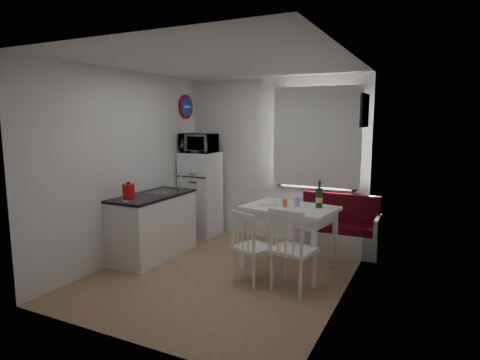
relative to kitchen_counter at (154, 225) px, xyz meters
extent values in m
cube|color=#9B7652|center=(1.20, -0.16, -0.46)|extent=(3.00, 3.50, 0.02)
cube|color=white|center=(1.20, -0.16, 2.14)|extent=(3.00, 3.50, 0.02)
cube|color=white|center=(1.20, 1.59, 0.84)|extent=(3.00, 0.02, 2.60)
cube|color=white|center=(1.20, -1.91, 0.84)|extent=(3.00, 0.02, 2.60)
cube|color=white|center=(-0.30, -0.16, 0.84)|extent=(0.02, 3.50, 2.60)
cube|color=white|center=(2.70, -0.16, 0.84)|extent=(0.02, 3.50, 2.60)
cube|color=white|center=(1.90, 1.56, 1.17)|extent=(1.22, 0.06, 1.47)
cube|color=white|center=(1.90, 1.49, 1.22)|extent=(1.35, 0.02, 1.50)
cube|color=white|center=(0.00, -0.01, -0.03)|extent=(0.60, 1.30, 0.86)
cube|color=black|center=(0.00, -0.01, 0.43)|extent=(0.62, 1.32, 0.03)
cube|color=#99999E|center=(0.02, 0.24, 0.39)|extent=(0.40, 0.40, 0.10)
cylinder|color=silver|center=(0.18, 0.42, 0.57)|extent=(0.02, 0.02, 0.26)
cylinder|color=#1B3BA4|center=(-0.27, 1.29, 1.69)|extent=(0.03, 0.40, 0.40)
cube|color=black|center=(2.67, 0.94, 1.59)|extent=(0.04, 0.52, 0.42)
cube|color=white|center=(2.31, 1.32, -0.29)|extent=(1.19, 0.46, 0.33)
cube|color=#520915|center=(2.31, 1.32, -0.07)|extent=(1.13, 0.42, 0.11)
cube|color=#520915|center=(2.31, 1.50, 0.18)|extent=(1.13, 0.09, 0.42)
cube|color=white|center=(1.90, 0.37, 0.36)|extent=(1.22, 0.93, 0.04)
cube|color=white|center=(1.90, 0.37, 0.27)|extent=(1.09, 0.81, 0.13)
cylinder|color=white|center=(1.90, 0.37, -0.06)|extent=(0.07, 0.07, 0.79)
cube|color=white|center=(1.65, -0.20, -0.03)|extent=(0.52, 0.51, 0.04)
cube|color=white|center=(1.65, -0.38, 0.20)|extent=(0.38, 0.18, 0.43)
cube|color=white|center=(2.15, -0.20, 0.01)|extent=(0.52, 0.50, 0.04)
cube|color=white|center=(2.15, -0.39, 0.27)|extent=(0.43, 0.11, 0.47)
cube|color=white|center=(0.02, 1.24, 0.24)|extent=(0.56, 0.56, 1.40)
imported|color=white|center=(0.02, 1.19, 1.10)|extent=(0.56, 0.38, 0.31)
cylinder|color=red|center=(0.05, -0.54, 0.57)|extent=(0.18, 0.18, 0.25)
cylinder|color=orange|center=(1.85, 0.32, 0.43)|extent=(0.06, 0.06, 0.10)
cylinder|color=#8FB0F3|center=(1.98, 0.42, 0.43)|extent=(0.06, 0.06, 0.11)
cylinder|color=white|center=(1.60, 0.39, 0.39)|extent=(0.25, 0.25, 0.02)
camera|label=1|loc=(3.54, -4.41, 1.48)|focal=30.00mm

